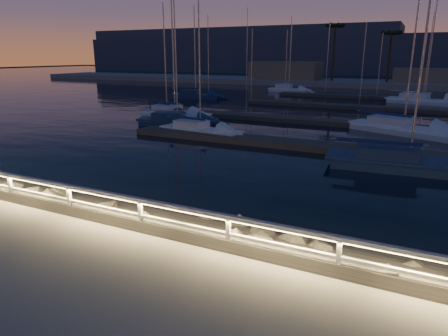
{
  "coord_description": "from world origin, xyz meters",
  "views": [
    {
      "loc": [
        8.36,
        -9.13,
        5.28
      ],
      "look_at": [
        1.9,
        4.0,
        1.12
      ],
      "focal_mm": 32.0,
      "sensor_mm": 36.0,
      "label": 1
    }
  ],
  "objects": [
    {
      "name": "sailboat_f",
      "position": [
        -6.62,
        16.92,
        -0.2
      ],
      "size": [
        6.87,
        2.75,
        11.4
      ],
      "rotation": [
        0.0,
        0.0,
        -0.11
      ],
      "color": "white",
      "rests_on": "ground"
    },
    {
      "name": "floating_docks",
      "position": [
        0.0,
        32.5,
        -0.4
      ],
      "size": [
        22.0,
        36.0,
        0.4
      ],
      "color": "#595149",
      "rests_on": "ground"
    },
    {
      "name": "palm_left",
      "position": [
        -8.0,
        72.0,
        10.14
      ],
      "size": [
        3.0,
        3.0,
        11.2
      ],
      "color": "#4D3C24",
      "rests_on": "ground"
    },
    {
      "name": "palm_center",
      "position": [
        2.0,
        73.0,
        8.78
      ],
      "size": [
        3.0,
        3.0,
        9.7
      ],
      "color": "#4D3C24",
      "rests_on": "ground"
    },
    {
      "name": "sailboat_c",
      "position": [
        7.93,
        13.45,
        -0.16
      ],
      "size": [
        8.63,
        3.23,
        14.33
      ],
      "rotation": [
        0.0,
        0.0,
        0.08
      ],
      "color": "navy",
      "rests_on": "ground"
    },
    {
      "name": "distant_hills",
      "position": [
        -22.13,
        133.69,
        4.74
      ],
      "size": [
        230.0,
        37.5,
        18.0
      ],
      "color": "#394658",
      "rests_on": "ground"
    },
    {
      "name": "far_shore",
      "position": [
        -0.12,
        74.05,
        0.29
      ],
      "size": [
        160.0,
        14.0,
        5.2
      ],
      "color": "gray",
      "rests_on": "ground"
    },
    {
      "name": "guard_rail",
      "position": [
        -0.07,
        -0.0,
        0.77
      ],
      "size": [
        44.11,
        0.12,
        1.06
      ],
      "color": "white",
      "rests_on": "ground"
    },
    {
      "name": "harbor_water",
      "position": [
        0.0,
        31.22,
        -0.97
      ],
      "size": [
        400.0,
        440.0,
        0.6
      ],
      "color": "black",
      "rests_on": "ground"
    },
    {
      "name": "ground",
      "position": [
        0.0,
        0.0,
        0.0
      ],
      "size": [
        400.0,
        400.0,
        0.0
      ],
      "primitive_type": "plane",
      "color": "gray",
      "rests_on": "ground"
    },
    {
      "name": "sailboat_m",
      "position": [
        -11.57,
        55.02,
        -0.17
      ],
      "size": [
        7.05,
        2.65,
        11.81
      ],
      "rotation": [
        0.0,
        0.0,
        -0.08
      ],
      "color": "white",
      "rests_on": "ground"
    },
    {
      "name": "sailboat_b",
      "position": [
        -10.64,
        19.93,
        -0.19
      ],
      "size": [
        7.17,
        3.92,
        11.79
      ],
      "rotation": [
        0.0,
        0.0,
        0.3
      ],
      "color": "navy",
      "rests_on": "ground"
    },
    {
      "name": "sailboat_e",
      "position": [
        -13.02,
        23.23,
        -0.16
      ],
      "size": [
        7.26,
        2.41,
        12.3
      ],
      "rotation": [
        0.0,
        0.0,
        -0.03
      ],
      "color": "white",
      "rests_on": "ground"
    },
    {
      "name": "sailboat_a",
      "position": [
        -14.07,
        23.53,
        -0.2
      ],
      "size": [
        6.39,
        3.71,
        10.59
      ],
      "rotation": [
        0.0,
        0.0,
        -0.34
      ],
      "color": "navy",
      "rests_on": "ground"
    },
    {
      "name": "riprap",
      "position": [
        3.2,
        1.25,
        -0.16
      ],
      "size": [
        37.98,
        2.95,
        1.38
      ],
      "color": "#676459",
      "rests_on": "ground"
    },
    {
      "name": "sailboat_g",
      "position": [
        7.13,
        24.45,
        -0.16
      ],
      "size": [
        8.59,
        5.37,
        14.19
      ],
      "rotation": [
        0.0,
        0.0,
        -0.4
      ],
      "color": "white",
      "rests_on": "ground"
    },
    {
      "name": "sailboat_k",
      "position": [
        8.37,
        46.47,
        -0.14
      ],
      "size": [
        9.2,
        4.62,
        15.04
      ],
      "rotation": [
        0.0,
        0.0,
        -0.24
      ],
      "color": "white",
      "rests_on": "ground"
    },
    {
      "name": "sailboat_i",
      "position": [
        -20.19,
        39.52,
        -0.16
      ],
      "size": [
        7.41,
        3.51,
        12.25
      ],
      "rotation": [
        0.0,
        0.0,
        0.2
      ],
      "color": "navy",
      "rests_on": "ground"
    }
  ]
}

